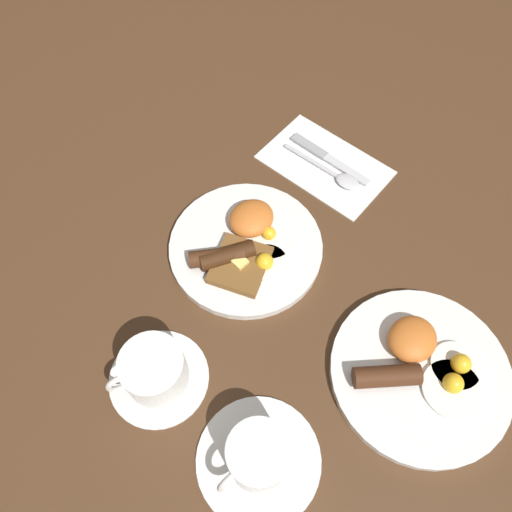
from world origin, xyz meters
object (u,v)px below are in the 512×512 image
object	(u,v)px
teacup_near	(155,372)
spoon	(339,177)
knife	(325,156)
teacup_far	(258,457)
breakfast_plate_near	(246,246)
breakfast_plate_far	(420,370)

from	to	relation	value
teacup_near	spoon	xyz separation A→B (m)	(-0.45, -0.05, -0.02)
knife	teacup_far	bearing A→B (deg)	-62.30
teacup_far	spoon	size ratio (longest dim) A/B	1.03
breakfast_plate_near	teacup_near	world-z (taller)	teacup_near
breakfast_plate_far	teacup_near	world-z (taller)	teacup_near
breakfast_plate_near	teacup_far	bearing A→B (deg)	48.46
knife	breakfast_plate_near	bearing A→B (deg)	-85.11
breakfast_plate_far	knife	distance (m)	0.41
teacup_near	teacup_far	size ratio (longest dim) A/B	0.86
breakfast_plate_near	breakfast_plate_far	world-z (taller)	same
teacup_near	spoon	bearing A→B (deg)	-173.55
teacup_far	knife	size ratio (longest dim) A/B	0.98
teacup_near	breakfast_plate_near	bearing A→B (deg)	-164.85
breakfast_plate_far	spoon	world-z (taller)	breakfast_plate_far
breakfast_plate_near	knife	size ratio (longest dim) A/B	1.47
breakfast_plate_near	breakfast_plate_far	bearing A→B (deg)	95.80
teacup_near	teacup_far	distance (m)	0.18
teacup_far	teacup_near	bearing A→B (deg)	-82.58
breakfast_plate_far	knife	bearing A→B (deg)	-120.05
breakfast_plate_near	knife	world-z (taller)	breakfast_plate_near
spoon	knife	bearing A→B (deg)	152.53
breakfast_plate_far	teacup_far	xyz separation A→B (m)	(0.24, -0.08, 0.02)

